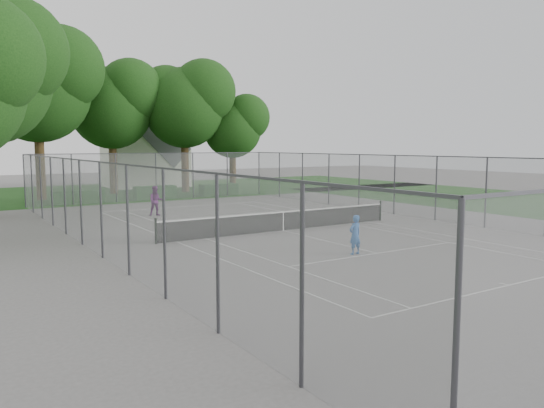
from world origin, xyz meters
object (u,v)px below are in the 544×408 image
woman_player (156,201)px  girl_player (355,235)px  tennis_net (283,220)px  house (145,149)px

woman_player → girl_player: bearing=-67.6°
tennis_net → house: house is taller
tennis_net → woman_player: 9.13m
house → girl_player: size_ratio=6.17×
woman_player → house: bearing=85.2°
house → woman_player: size_ratio=5.31×
house → girl_player: (-4.64, -36.20, -2.96)m
tennis_net → girl_player: (-0.82, -6.05, 0.24)m
tennis_net → woman_player: woman_player is taller
house → tennis_net: bearing=-97.2°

